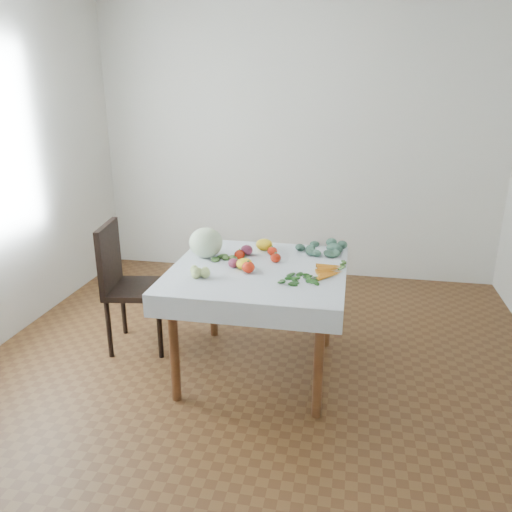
{
  "coord_description": "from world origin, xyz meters",
  "views": [
    {
      "loc": [
        0.57,
        -2.99,
        1.87
      ],
      "look_at": [
        -0.02,
        0.05,
        0.82
      ],
      "focal_mm": 35.0,
      "sensor_mm": 36.0,
      "label": 1
    }
  ],
  "objects": [
    {
      "name": "ground",
      "position": [
        0.0,
        0.0,
        0.0
      ],
      "size": [
        4.0,
        4.0,
        0.0
      ],
      "primitive_type": "plane",
      "color": "brown"
    },
    {
      "name": "back_wall",
      "position": [
        0.0,
        2.0,
        1.35
      ],
      "size": [
        4.0,
        0.04,
        2.7
      ],
      "primitive_type": "cube",
      "color": "silver",
      "rests_on": "ground"
    },
    {
      "name": "table",
      "position": [
        0.0,
        0.0,
        0.65
      ],
      "size": [
        1.0,
        1.0,
        0.75
      ],
      "color": "brown",
      "rests_on": "ground"
    },
    {
      "name": "tablecloth",
      "position": [
        0.0,
        0.0,
        0.75
      ],
      "size": [
        1.12,
        1.12,
        0.01
      ],
      "primitive_type": "cube",
      "color": "white",
      "rests_on": "table"
    },
    {
      "name": "chair",
      "position": [
        -1.02,
        0.16,
        0.54
      ],
      "size": [
        0.49,
        0.49,
        0.95
      ],
      "color": "black",
      "rests_on": "ground"
    },
    {
      "name": "cabbage",
      "position": [
        -0.4,
        0.15,
        0.86
      ],
      "size": [
        0.28,
        0.28,
        0.21
      ],
      "primitive_type": "ellipsoid",
      "rotation": [
        0.0,
        0.0,
        0.28
      ],
      "color": "#DCF3CC",
      "rests_on": "tablecloth"
    },
    {
      "name": "tomato_a",
      "position": [
        -0.16,
        0.15,
        0.79
      ],
      "size": [
        0.08,
        0.08,
        0.06
      ],
      "primitive_type": "ellipsoid",
      "rotation": [
        0.0,
        0.0,
        -0.1
      ],
      "color": "red",
      "rests_on": "tablecloth"
    },
    {
      "name": "tomato_b",
      "position": [
        0.05,
        0.27,
        0.79
      ],
      "size": [
        0.09,
        0.09,
        0.06
      ],
      "primitive_type": "ellipsoid",
      "rotation": [
        0.0,
        0.0,
        -0.35
      ],
      "color": "red",
      "rests_on": "tablecloth"
    },
    {
      "name": "tomato_c",
      "position": [
        -0.05,
        -0.1,
        0.79
      ],
      "size": [
        0.09,
        0.09,
        0.07
      ],
      "primitive_type": "ellipsoid",
      "rotation": [
        0.0,
        0.0,
        -0.09
      ],
      "color": "red",
      "rests_on": "tablecloth"
    },
    {
      "name": "tomato_d",
      "position": [
        0.09,
        0.13,
        0.79
      ],
      "size": [
        0.09,
        0.09,
        0.06
      ],
      "primitive_type": "ellipsoid",
      "rotation": [
        0.0,
        0.0,
        -0.36
      ],
      "color": "red",
      "rests_on": "tablecloth"
    },
    {
      "name": "heirloom_back",
      "position": [
        -0.03,
        0.37,
        0.8
      ],
      "size": [
        0.14,
        0.14,
        0.08
      ],
      "primitive_type": "ellipsoid",
      "rotation": [
        0.0,
        0.0,
        -0.19
      ],
      "color": "yellow",
      "rests_on": "tablecloth"
    },
    {
      "name": "heirloom_front",
      "position": [
        -0.08,
        -0.05,
        0.79
      ],
      "size": [
        0.13,
        0.13,
        0.07
      ],
      "primitive_type": "ellipsoid",
      "rotation": [
        0.0,
        0.0,
        -0.32
      ],
      "color": "yellow",
      "rests_on": "tablecloth"
    },
    {
      "name": "onion_a",
      "position": [
        -0.13,
        0.24,
        0.79
      ],
      "size": [
        0.1,
        0.1,
        0.07
      ],
      "primitive_type": "ellipsoid",
      "rotation": [
        0.0,
        0.0,
        0.16
      ],
      "color": "maroon",
      "rests_on": "tablecloth"
    },
    {
      "name": "onion_b",
      "position": [
        -0.16,
        -0.03,
        0.79
      ],
      "size": [
        0.09,
        0.09,
        0.06
      ],
      "primitive_type": "ellipsoid",
      "rotation": [
        0.0,
        0.0,
        0.3
      ],
      "color": "maroon",
      "rests_on": "tablecloth"
    },
    {
      "name": "tomatillo_cluster",
      "position": [
        -0.32,
        -0.21,
        0.78
      ],
      "size": [
        0.2,
        0.12,
        0.06
      ],
      "color": "#A5C270",
      "rests_on": "tablecloth"
    },
    {
      "name": "carrot_bunch",
      "position": [
        0.46,
        -0.0,
        0.77
      ],
      "size": [
        0.18,
        0.29,
        0.03
      ],
      "color": "orange",
      "rests_on": "tablecloth"
    },
    {
      "name": "kale_bunch",
      "position": [
        0.37,
        0.44,
        0.78
      ],
      "size": [
        0.31,
        0.31,
        0.05
      ],
      "color": "#3C634D",
      "rests_on": "tablecloth"
    },
    {
      "name": "basil_bunch",
      "position": [
        0.28,
        -0.17,
        0.76
      ],
      "size": [
        0.27,
        0.21,
        0.01
      ],
      "color": "#194D18",
      "rests_on": "tablecloth"
    },
    {
      "name": "dill_bunch",
      "position": [
        -0.25,
        0.16,
        0.77
      ],
      "size": [
        0.22,
        0.15,
        0.02
      ],
      "color": "#55803A",
      "rests_on": "tablecloth"
    }
  ]
}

